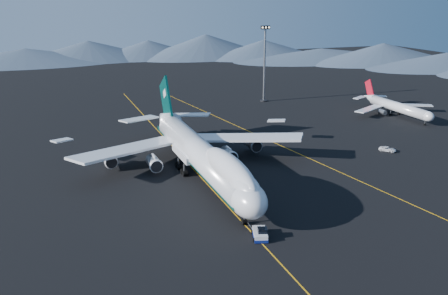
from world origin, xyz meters
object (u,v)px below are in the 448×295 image
object	(u,v)px
boeing_747	(201,154)
floodlight_mast	(264,64)
pushback_tug	(260,234)
service_van	(388,149)
second_jet	(396,107)

from	to	relation	value
boeing_747	floodlight_mast	world-z (taller)	floodlight_mast
pushback_tug	boeing_747	bearing A→B (deg)	108.12
floodlight_mast	pushback_tug	bearing A→B (deg)	-114.84
floodlight_mast	service_van	bearing A→B (deg)	-87.01
pushback_tug	floodlight_mast	bearing A→B (deg)	82.30
boeing_747	floodlight_mast	bearing A→B (deg)	56.14
boeing_747	pushback_tug	size ratio (longest dim) A/B	13.94
boeing_747	pushback_tug	distance (m)	32.83
floodlight_mast	boeing_747	bearing A→B (deg)	-123.86
service_van	second_jet	bearing A→B (deg)	11.50
service_van	floodlight_mast	bearing A→B (deg)	55.30
service_van	floodlight_mast	world-z (taller)	floodlight_mast
second_jet	pushback_tug	bearing A→B (deg)	-144.67
pushback_tug	second_jet	world-z (taller)	second_jet
boeing_747	pushback_tug	world-z (taller)	boeing_747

